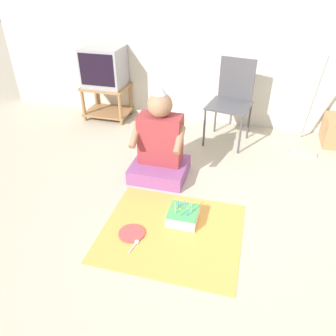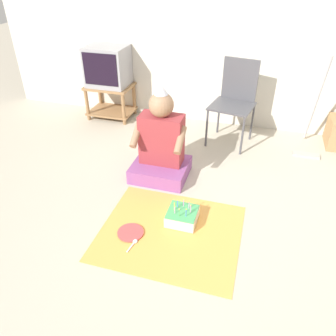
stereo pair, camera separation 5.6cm
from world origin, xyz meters
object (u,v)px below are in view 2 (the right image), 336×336
Objects in this scene: folding_chair at (235,97)px; paper_plate at (131,232)px; tv at (108,66)px; dust_mop at (311,127)px; person_seated at (161,146)px; birthday_cake at (182,216)px.

folding_chair is 4.43× the size of paper_plate.
tv reaches higher than paper_plate.
dust_mop is 5.22× the size of paper_plate.
dust_mop reaches higher than person_seated.
person_seated reaches higher than birthday_cake.
folding_chair reaches higher than birthday_cake.
person_seated is 0.76m from birthday_cake.
birthday_cake is at bearing -124.69° from dust_mop.
dust_mop is at bearing 32.07° from person_seated.
tv reaches higher than person_seated.
birthday_cake is 0.43m from paper_plate.
person_seated is at bearing -47.43° from tv.
folding_chair is 0.85× the size of dust_mop.
folding_chair is 0.86m from dust_mop.
tv is 1.63m from folding_chair.
birthday_cake is at bearing -97.23° from folding_chair.
dust_mop reaches higher than paper_plate.
birthday_cake is 1.16× the size of paper_plate.
folding_chair reaches higher than tv.
tv is 1.59m from person_seated.
person_seated is at bearing -147.93° from dust_mop.
folding_chair is 1.62m from birthday_cake.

